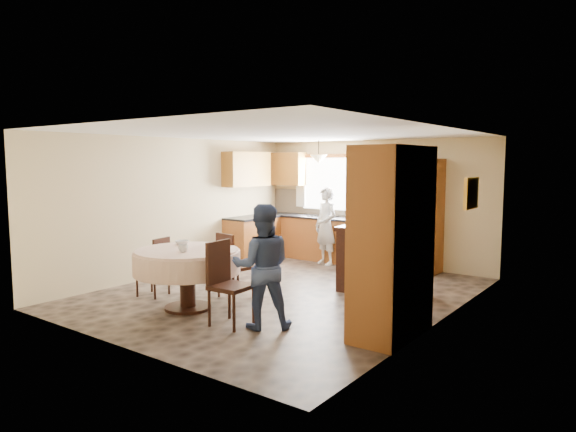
% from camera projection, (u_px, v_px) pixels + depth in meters
% --- Properties ---
extents(floor, '(5.00, 6.00, 0.01)m').
position_uv_depth(floor, '(285.00, 293.00, 8.12)').
color(floor, brown).
rests_on(floor, ground).
extents(ceiling, '(5.00, 6.00, 0.01)m').
position_uv_depth(ceiling, '(284.00, 133.00, 7.86)').
color(ceiling, white).
rests_on(ceiling, wall_back).
extents(wall_back, '(5.00, 0.02, 2.50)m').
position_uv_depth(wall_back, '(373.00, 202.00, 10.39)').
color(wall_back, '#CCB683').
rests_on(wall_back, floor).
extents(wall_front, '(5.00, 0.02, 2.50)m').
position_uv_depth(wall_front, '(120.00, 237.00, 5.59)').
color(wall_front, '#CCB683').
rests_on(wall_front, floor).
extents(wall_left, '(0.02, 6.00, 2.50)m').
position_uv_depth(wall_left, '(176.00, 206.00, 9.46)').
color(wall_left, '#CCB683').
rests_on(wall_left, floor).
extents(wall_right, '(0.02, 6.00, 2.50)m').
position_uv_depth(wall_right, '(442.00, 226.00, 6.51)').
color(wall_right, '#CCB683').
rests_on(wall_right, floor).
extents(window, '(1.40, 0.03, 1.10)m').
position_uv_depth(window, '(331.00, 184.00, 10.93)').
color(window, white).
rests_on(window, wall_back).
extents(curtain_left, '(0.22, 0.02, 1.15)m').
position_uv_depth(curtain_left, '(301.00, 181.00, 11.32)').
color(curtain_left, white).
rests_on(curtain_left, wall_back).
extents(curtain_right, '(0.22, 0.02, 1.15)m').
position_uv_depth(curtain_right, '(361.00, 182.00, 10.44)').
color(curtain_right, white).
rests_on(curtain_right, wall_back).
extents(base_cab_back, '(3.30, 0.60, 0.88)m').
position_uv_depth(base_cab_back, '(329.00, 240.00, 10.73)').
color(base_cab_back, '#AF642E').
rests_on(base_cab_back, floor).
extents(counter_back, '(3.30, 0.64, 0.04)m').
position_uv_depth(counter_back, '(329.00, 218.00, 10.69)').
color(counter_back, black).
rests_on(counter_back, base_cab_back).
extents(base_cab_left, '(0.60, 1.20, 0.88)m').
position_uv_depth(base_cab_left, '(252.00, 239.00, 10.81)').
color(base_cab_left, '#AF642E').
rests_on(base_cab_left, floor).
extents(counter_left, '(0.64, 1.20, 0.04)m').
position_uv_depth(counter_left, '(252.00, 218.00, 10.76)').
color(counter_left, black).
rests_on(counter_left, base_cab_left).
extents(backsplash, '(3.30, 0.02, 0.55)m').
position_uv_depth(backsplash, '(337.00, 204.00, 10.89)').
color(backsplash, tan).
rests_on(backsplash, wall_back).
extents(wall_cab_left, '(0.85, 0.33, 0.72)m').
position_uv_depth(wall_cab_left, '(287.00, 169.00, 11.40)').
color(wall_cab_left, '#B07B2C').
rests_on(wall_cab_left, wall_back).
extents(wall_cab_right, '(0.90, 0.33, 0.72)m').
position_uv_depth(wall_cab_right, '(377.00, 170.00, 10.10)').
color(wall_cab_right, '#B07B2C').
rests_on(wall_cab_right, wall_back).
extents(wall_cab_side, '(0.33, 1.20, 0.72)m').
position_uv_depth(wall_cab_side, '(247.00, 169.00, 10.74)').
color(wall_cab_side, '#B07B2C').
rests_on(wall_cab_side, wall_left).
extents(oven_tower, '(0.66, 0.62, 2.12)m').
position_uv_depth(oven_tower, '(421.00, 216.00, 9.48)').
color(oven_tower, '#AF642E').
rests_on(oven_tower, floor).
extents(oven_upper, '(0.56, 0.01, 0.45)m').
position_uv_depth(oven_upper, '(415.00, 207.00, 9.21)').
color(oven_upper, black).
rests_on(oven_upper, oven_tower).
extents(oven_lower, '(0.56, 0.01, 0.45)m').
position_uv_depth(oven_lower, '(414.00, 235.00, 9.26)').
color(oven_lower, black).
rests_on(oven_lower, oven_tower).
extents(pendant, '(0.36, 0.36, 0.18)m').
position_uv_depth(pendant, '(319.00, 159.00, 10.49)').
color(pendant, beige).
rests_on(pendant, ceiling).
extents(sideboard, '(1.42, 0.73, 0.97)m').
position_uv_depth(sideboard, '(381.00, 263.00, 8.04)').
color(sideboard, '#37190F').
rests_on(sideboard, floor).
extents(space_heater, '(0.42, 0.31, 0.55)m').
position_uv_depth(space_heater, '(396.00, 281.00, 7.75)').
color(space_heater, black).
rests_on(space_heater, floor).
extents(cupboard, '(0.59, 1.18, 2.25)m').
position_uv_depth(cupboard, '(392.00, 242.00, 6.00)').
color(cupboard, '#AF642E').
rests_on(cupboard, floor).
extents(dining_table, '(1.48, 1.48, 0.85)m').
position_uv_depth(dining_table, '(187.00, 262.00, 7.17)').
color(dining_table, '#37190F').
rests_on(dining_table, floor).
extents(chair_left, '(0.47, 0.47, 0.91)m').
position_uv_depth(chair_left, '(157.00, 264.00, 7.87)').
color(chair_left, '#37190F').
rests_on(chair_left, floor).
extents(chair_back, '(0.50, 0.50, 1.00)m').
position_uv_depth(chair_back, '(231.00, 262.00, 7.75)').
color(chair_back, '#37190F').
rests_on(chair_back, floor).
extents(chair_right, '(0.49, 0.49, 1.06)m').
position_uv_depth(chair_right, '(226.00, 279.00, 6.49)').
color(chair_right, '#37190F').
rests_on(chair_right, floor).
extents(framed_picture, '(0.06, 0.56, 0.46)m').
position_uv_depth(framed_picture, '(471.00, 193.00, 7.51)').
color(framed_picture, gold).
rests_on(framed_picture, wall_right).
extents(microwave, '(0.63, 0.48, 0.32)m').
position_uv_depth(microwave, '(377.00, 213.00, 9.96)').
color(microwave, silver).
rests_on(microwave, counter_back).
extents(person_sink, '(0.66, 0.55, 1.56)m').
position_uv_depth(person_sink, '(326.00, 226.00, 10.28)').
color(person_sink, silver).
rests_on(person_sink, floor).
extents(person_dining, '(0.96, 0.94, 1.55)m').
position_uv_depth(person_dining, '(262.00, 266.00, 6.34)').
color(person_dining, navy).
rests_on(person_dining, floor).
extents(bowl_sideboard, '(0.31, 0.31, 0.06)m').
position_uv_depth(bowl_sideboard, '(358.00, 228.00, 8.23)').
color(bowl_sideboard, '#B2B2B2').
rests_on(bowl_sideboard, sideboard).
extents(bottle_sideboard, '(0.14, 0.14, 0.28)m').
position_uv_depth(bottle_sideboard, '(405.00, 225.00, 7.74)').
color(bottle_sideboard, silver).
rests_on(bottle_sideboard, sideboard).
extents(cup_table, '(0.15, 0.15, 0.10)m').
position_uv_depth(cup_table, '(183.00, 248.00, 6.92)').
color(cup_table, '#B2B2B2').
rests_on(cup_table, dining_table).
extents(bowl_table, '(0.20, 0.20, 0.06)m').
position_uv_depth(bowl_table, '(182.00, 243.00, 7.55)').
color(bowl_table, '#B2B2B2').
rests_on(bowl_table, dining_table).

